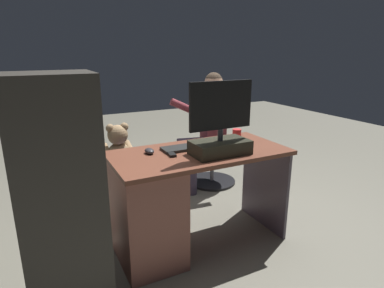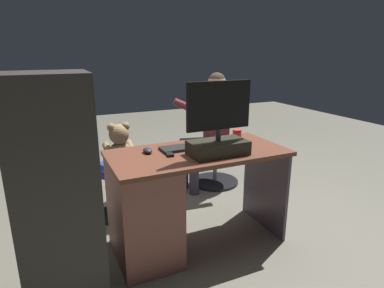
{
  "view_description": "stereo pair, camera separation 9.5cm",
  "coord_description": "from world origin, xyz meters",
  "px_view_note": "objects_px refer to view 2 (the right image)",
  "views": [
    {
      "loc": [
        1.04,
        2.36,
        1.42
      ],
      "look_at": [
        -0.09,
        0.12,
        0.69
      ],
      "focal_mm": 30.45,
      "sensor_mm": 36.0,
      "label": 1
    },
    {
      "loc": [
        0.96,
        2.4,
        1.42
      ],
      "look_at": [
        -0.09,
        0.12,
        0.69
      ],
      "focal_mm": 30.45,
      "sensor_mm": 36.0,
      "label": 2
    }
  ],
  "objects_px": {
    "cup": "(237,135)",
    "person": "(210,121)",
    "visitor_chair": "(215,159)",
    "desk": "(157,202)",
    "office_chair_teddy": "(122,184)",
    "keyboard": "(189,147)",
    "computer_mouse": "(148,150)",
    "tv_remote": "(168,153)",
    "teddy_bear": "(119,146)",
    "monitor": "(218,134)"
  },
  "relations": [
    {
      "from": "keyboard",
      "to": "teddy_bear",
      "type": "bearing_deg",
      "value": -58.91
    },
    {
      "from": "cup",
      "to": "person",
      "type": "bearing_deg",
      "value": -103.34
    },
    {
      "from": "cup",
      "to": "tv_remote",
      "type": "height_order",
      "value": "cup"
    },
    {
      "from": "desk",
      "to": "cup",
      "type": "bearing_deg",
      "value": -169.94
    },
    {
      "from": "monitor",
      "to": "tv_remote",
      "type": "bearing_deg",
      "value": -25.69
    },
    {
      "from": "computer_mouse",
      "to": "tv_remote",
      "type": "distance_m",
      "value": 0.15
    },
    {
      "from": "desk",
      "to": "keyboard",
      "type": "relative_size",
      "value": 2.98
    },
    {
      "from": "computer_mouse",
      "to": "monitor",
      "type": "bearing_deg",
      "value": 151.64
    },
    {
      "from": "monitor",
      "to": "office_chair_teddy",
      "type": "distance_m",
      "value": 1.14
    },
    {
      "from": "cup",
      "to": "teddy_bear",
      "type": "relative_size",
      "value": 0.23
    },
    {
      "from": "teddy_bear",
      "to": "desk",
      "type": "bearing_deg",
      "value": 97.14
    },
    {
      "from": "tv_remote",
      "to": "person",
      "type": "relative_size",
      "value": 0.13
    },
    {
      "from": "keyboard",
      "to": "person",
      "type": "bearing_deg",
      "value": -126.37
    },
    {
      "from": "monitor",
      "to": "visitor_chair",
      "type": "distance_m",
      "value": 1.37
    },
    {
      "from": "visitor_chair",
      "to": "desk",
      "type": "bearing_deg",
      "value": 44.16
    },
    {
      "from": "cup",
      "to": "visitor_chair",
      "type": "height_order",
      "value": "cup"
    },
    {
      "from": "visitor_chair",
      "to": "person",
      "type": "bearing_deg",
      "value": 13.38
    },
    {
      "from": "computer_mouse",
      "to": "person",
      "type": "relative_size",
      "value": 0.08
    },
    {
      "from": "keyboard",
      "to": "visitor_chair",
      "type": "distance_m",
      "value": 1.21
    },
    {
      "from": "desk",
      "to": "visitor_chair",
      "type": "relative_size",
      "value": 2.44
    },
    {
      "from": "monitor",
      "to": "person",
      "type": "distance_m",
      "value": 1.19
    },
    {
      "from": "keyboard",
      "to": "office_chair_teddy",
      "type": "height_order",
      "value": "keyboard"
    },
    {
      "from": "person",
      "to": "desk",
      "type": "bearing_deg",
      "value": 45.94
    },
    {
      "from": "cup",
      "to": "person",
      "type": "height_order",
      "value": "person"
    },
    {
      "from": "teddy_bear",
      "to": "tv_remote",
      "type": "bearing_deg",
      "value": 105.38
    },
    {
      "from": "desk",
      "to": "computer_mouse",
      "type": "distance_m",
      "value": 0.37
    },
    {
      "from": "computer_mouse",
      "to": "office_chair_teddy",
      "type": "relative_size",
      "value": 0.19
    },
    {
      "from": "computer_mouse",
      "to": "tv_remote",
      "type": "height_order",
      "value": "computer_mouse"
    },
    {
      "from": "desk",
      "to": "computer_mouse",
      "type": "height_order",
      "value": "computer_mouse"
    },
    {
      "from": "monitor",
      "to": "visitor_chair",
      "type": "relative_size",
      "value": 0.97
    },
    {
      "from": "monitor",
      "to": "person",
      "type": "bearing_deg",
      "value": -115.29
    },
    {
      "from": "teddy_bear",
      "to": "person",
      "type": "xyz_separation_m",
      "value": [
        -1.0,
        -0.23,
        0.08
      ]
    },
    {
      "from": "desk",
      "to": "person",
      "type": "xyz_separation_m",
      "value": [
        -0.91,
        -0.94,
        0.31
      ]
    },
    {
      "from": "tv_remote",
      "to": "keyboard",
      "type": "bearing_deg",
      "value": -153.0
    },
    {
      "from": "office_chair_teddy",
      "to": "visitor_chair",
      "type": "height_order",
      "value": "same"
    },
    {
      "from": "computer_mouse",
      "to": "person",
      "type": "distance_m",
      "value": 1.25
    },
    {
      "from": "visitor_chair",
      "to": "monitor",
      "type": "bearing_deg",
      "value": 61.81
    },
    {
      "from": "keyboard",
      "to": "teddy_bear",
      "type": "height_order",
      "value": "teddy_bear"
    },
    {
      "from": "desk",
      "to": "cup",
      "type": "distance_m",
      "value": 0.82
    },
    {
      "from": "teddy_bear",
      "to": "cup",
      "type": "bearing_deg",
      "value": 143.93
    },
    {
      "from": "office_chair_teddy",
      "to": "visitor_chair",
      "type": "relative_size",
      "value": 1.0
    },
    {
      "from": "keyboard",
      "to": "computer_mouse",
      "type": "xyz_separation_m",
      "value": [
        0.31,
        -0.01,
        0.01
      ]
    },
    {
      "from": "cup",
      "to": "teddy_bear",
      "type": "distance_m",
      "value": 1.01
    },
    {
      "from": "desk",
      "to": "office_chair_teddy",
      "type": "distance_m",
      "value": 0.72
    },
    {
      "from": "teddy_bear",
      "to": "visitor_chair",
      "type": "height_order",
      "value": "teddy_bear"
    },
    {
      "from": "office_chair_teddy",
      "to": "visitor_chair",
      "type": "distance_m",
      "value": 1.11
    },
    {
      "from": "computer_mouse",
      "to": "tv_remote",
      "type": "bearing_deg",
      "value": 145.47
    },
    {
      "from": "tv_remote",
      "to": "teddy_bear",
      "type": "height_order",
      "value": "teddy_bear"
    },
    {
      "from": "keyboard",
      "to": "visitor_chair",
      "type": "bearing_deg",
      "value": -129.02
    },
    {
      "from": "monitor",
      "to": "keyboard",
      "type": "xyz_separation_m",
      "value": [
        0.12,
        -0.22,
        -0.13
      ]
    }
  ]
}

